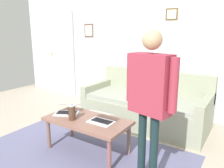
% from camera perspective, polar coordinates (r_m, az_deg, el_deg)
% --- Properties ---
extents(ground_plane, '(7.68, 7.68, 0.00)m').
position_cam_1_polar(ground_plane, '(3.01, -9.33, -18.15)').
color(ground_plane, '#B6A895').
extents(area_rug, '(2.73, 1.61, 0.01)m').
position_cam_1_polar(area_rug, '(3.06, -7.46, -17.44)').
color(area_rug, slate).
rests_on(area_rug, ground_plane).
extents(back_wall, '(7.04, 0.11, 2.70)m').
position_cam_1_polar(back_wall, '(4.44, 9.68, 10.38)').
color(back_wall, silver).
rests_on(back_wall, ground_plane).
extents(interior_door, '(0.82, 0.09, 2.05)m').
position_cam_1_polar(interior_door, '(5.75, -12.98, 7.59)').
color(interior_door, white).
rests_on(interior_door, ground_plane).
extents(couch, '(2.08, 0.95, 0.88)m').
position_cam_1_polar(couch, '(3.89, 8.71, -5.74)').
color(couch, '#999F84').
rests_on(couch, ground_plane).
extents(coffee_table, '(1.12, 0.58, 0.45)m').
position_cam_1_polar(coffee_table, '(2.94, -6.42, -9.97)').
color(coffee_table, '#835B4E').
rests_on(coffee_table, ground_plane).
extents(laptop_left, '(0.32, 0.26, 0.14)m').
position_cam_1_polar(laptop_left, '(2.82, -2.58, -8.95)').
color(laptop_left, silver).
rests_on(laptop_left, coffee_table).
extents(laptop_center, '(0.42, 0.40, 0.15)m').
position_cam_1_polar(laptop_center, '(3.16, -11.61, -6.66)').
color(laptop_center, silver).
rests_on(laptop_center, coffee_table).
extents(french_press, '(0.11, 0.09, 0.23)m').
position_cam_1_polar(french_press, '(2.90, -10.32, -7.19)').
color(french_press, '#4C3323').
rests_on(french_press, coffee_table).
extents(person_standing, '(0.57, 0.26, 1.58)m').
position_cam_1_polar(person_standing, '(2.10, 9.81, -1.96)').
color(person_standing, '#172A2E').
rests_on(person_standing, ground_plane).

